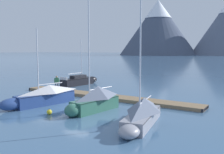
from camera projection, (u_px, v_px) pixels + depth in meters
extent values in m
plane|color=#426689|center=(80.00, 105.00, 23.52)|extent=(700.00, 700.00, 0.00)
cone|color=#424C60|center=(158.00, 28.00, 239.28)|extent=(71.68, 71.68, 50.90)
cone|color=white|center=(158.00, 9.00, 237.44)|extent=(24.99, 24.99, 16.90)
cube|color=#846B4C|center=(103.00, 96.00, 26.95)|extent=(21.16, 3.12, 0.30)
cylinder|color=#38383D|center=(98.00, 98.00, 26.26)|extent=(20.22, 1.36, 0.24)
cylinder|color=#38383D|center=(107.00, 95.00, 27.66)|extent=(20.22, 1.36, 0.24)
cube|color=black|center=(36.00, 88.00, 32.60)|extent=(0.27, 2.04, 0.27)
cube|color=black|center=(205.00, 109.00, 21.30)|extent=(0.27, 2.04, 0.27)
cube|color=black|center=(78.00, 82.00, 36.23)|extent=(2.02, 5.58, 1.01)
ellipsoid|color=black|center=(92.00, 80.00, 38.71)|extent=(1.42, 2.14, 0.96)
cube|color=black|center=(78.00, 78.00, 36.18)|extent=(2.05, 5.48, 0.06)
cylinder|color=silver|center=(81.00, 59.00, 36.57)|extent=(0.10, 0.10, 5.50)
cylinder|color=silver|center=(75.00, 73.00, 35.71)|extent=(0.38, 2.69, 0.08)
cube|color=black|center=(78.00, 77.00, 36.27)|extent=(1.26, 2.55, 0.42)
cube|color=silver|center=(64.00, 79.00, 34.03)|extent=(1.28, 0.24, 0.36)
cube|color=navy|center=(46.00, 99.00, 23.47)|extent=(2.66, 5.80, 1.08)
ellipsoid|color=navy|center=(12.00, 104.00, 21.18)|extent=(1.62, 2.39, 1.02)
cube|color=#121D39|center=(45.00, 93.00, 23.42)|extent=(2.68, 5.70, 0.06)
cylinder|color=silver|center=(38.00, 62.00, 22.60)|extent=(0.10, 0.10, 5.85)
cylinder|color=silver|center=(51.00, 84.00, 23.74)|extent=(0.70, 2.49, 0.08)
pyramid|color=silver|center=(49.00, 89.00, 23.68)|extent=(2.63, 4.76, 0.71)
cube|color=#336B56|center=(95.00, 105.00, 21.02)|extent=(2.10, 4.70, 1.04)
ellipsoid|color=#336B56|center=(72.00, 110.00, 19.12)|extent=(1.34, 1.46, 0.99)
cube|color=#163027|center=(95.00, 99.00, 20.97)|extent=(2.13, 4.61, 0.06)
cylinder|color=silver|center=(89.00, 48.00, 20.00)|extent=(0.10, 0.10, 8.34)
cylinder|color=silver|center=(101.00, 88.00, 21.42)|extent=(0.56, 2.73, 0.08)
pyramid|color=slate|center=(98.00, 92.00, 21.17)|extent=(2.19, 3.85, 1.00)
cube|color=#93939E|center=(142.00, 119.00, 17.24)|extent=(2.22, 5.50, 0.82)
ellipsoid|color=#93939E|center=(129.00, 132.00, 14.51)|extent=(1.45, 1.74, 0.78)
cube|color=#424247|center=(142.00, 113.00, 17.20)|extent=(2.25, 5.40, 0.06)
cylinder|color=silver|center=(140.00, 57.00, 16.15)|extent=(0.10, 0.10, 7.50)
cylinder|color=silver|center=(146.00, 100.00, 17.99)|extent=(0.56, 3.25, 0.08)
pyramid|color=slate|center=(144.00, 104.00, 17.51)|extent=(2.31, 4.48, 0.95)
cylinder|color=#384256|center=(56.00, 86.00, 30.01)|extent=(0.14, 0.14, 0.86)
cylinder|color=#384256|center=(58.00, 86.00, 30.05)|extent=(0.14, 0.14, 0.86)
cube|color=#387A4C|center=(57.00, 80.00, 29.95)|extent=(0.43, 0.41, 0.60)
sphere|color=#A37556|center=(57.00, 77.00, 29.91)|extent=(0.22, 0.22, 0.22)
cylinder|color=#387A4C|center=(55.00, 81.00, 29.92)|extent=(0.09, 0.09, 0.62)
cylinder|color=#387A4C|center=(59.00, 81.00, 30.00)|extent=(0.09, 0.09, 0.62)
sphere|color=yellow|center=(49.00, 112.00, 19.88)|extent=(0.41, 0.41, 0.41)
cylinder|color=#262628|center=(49.00, 109.00, 19.85)|extent=(0.06, 0.06, 0.08)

